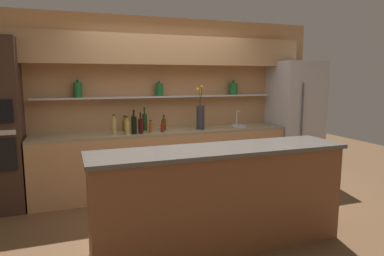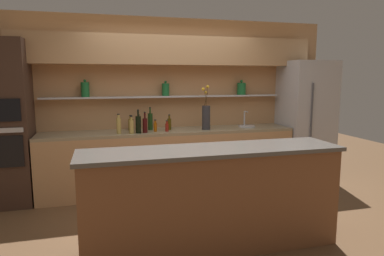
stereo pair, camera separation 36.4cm
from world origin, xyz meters
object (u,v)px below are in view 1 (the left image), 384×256
at_px(bottle_wine_2, 145,122).
at_px(refrigerator, 294,120).
at_px(bottle_oil_6, 126,125).
at_px(bottle_spirit_10, 133,125).
at_px(bottle_oil_7, 124,125).
at_px(bottle_wine_5, 141,126).
at_px(flower_vase, 200,116).
at_px(bottle_sauce_8, 162,127).
at_px(bottle_sauce_1, 151,127).
at_px(bottle_wine_0, 134,125).
at_px(sink_fixture, 239,125).
at_px(bottle_oil_3, 164,124).
at_px(bottle_spirit_9, 127,127).
at_px(bottle_spirit_4, 114,126).

bearing_deg(bottle_wine_2, refrigerator, -3.29).
distance_m(bottle_wine_2, bottle_oil_6, 0.28).
bearing_deg(bottle_spirit_10, bottle_oil_7, 137.73).
bearing_deg(bottle_wine_5, flower_vase, 4.80).
bearing_deg(bottle_sauce_8, bottle_sauce_1, 170.00).
bearing_deg(bottle_wine_0, sink_fixture, 5.74).
relative_size(bottle_wine_5, bottle_oil_7, 1.33).
height_order(bottle_wine_2, bottle_oil_6, bottle_wine_2).
relative_size(bottle_sauce_1, bottle_sauce_8, 1.08).
relative_size(sink_fixture, bottle_sauce_8, 1.60).
distance_m(bottle_sauce_8, bottle_spirit_10, 0.43).
bearing_deg(bottle_wine_5, bottle_sauce_1, 19.17).
bearing_deg(bottle_sauce_8, bottle_oil_3, 66.32).
xyz_separation_m(bottle_wine_0, bottle_wine_2, (0.21, 0.27, 0.00)).
height_order(bottle_oil_6, bottle_sauce_8, bottle_oil_6).
distance_m(flower_vase, bottle_oil_7, 1.14).
height_order(bottle_sauce_1, bottle_spirit_10, bottle_spirit_10).
height_order(refrigerator, bottle_sauce_1, refrigerator).
relative_size(bottle_wine_2, bottle_spirit_9, 1.37).
bearing_deg(bottle_spirit_10, bottle_wine_2, 11.63).
xyz_separation_m(bottle_spirit_4, bottle_oil_6, (0.20, 0.23, -0.03)).
xyz_separation_m(refrigerator, bottle_sauce_8, (-2.34, -0.09, 0.01)).
relative_size(refrigerator, bottle_wine_2, 5.76).
xyz_separation_m(bottle_wine_5, bottle_spirit_9, (-0.19, -0.03, -0.01)).
bearing_deg(bottle_spirit_10, bottle_oil_6, 167.85).
distance_m(bottle_sauce_1, bottle_wine_2, 0.22).
xyz_separation_m(bottle_wine_0, bottle_sauce_8, (0.42, 0.04, -0.06)).
relative_size(bottle_oil_6, bottle_oil_7, 1.03).
xyz_separation_m(bottle_spirit_4, bottle_wine_5, (0.36, -0.02, -0.01)).
distance_m(bottle_oil_6, bottle_sauce_8, 0.53).
xyz_separation_m(refrigerator, bottle_wine_2, (-2.55, 0.15, 0.07)).
relative_size(bottle_oil_3, bottle_spirit_10, 0.97).
xyz_separation_m(bottle_sauce_1, bottle_spirit_4, (-0.52, -0.04, 0.04)).
xyz_separation_m(refrigerator, bottle_oil_6, (-2.83, 0.13, 0.03)).
relative_size(bottle_oil_6, bottle_sauce_8, 1.40).
xyz_separation_m(sink_fixture, bottle_wine_0, (-1.73, -0.17, 0.10)).
bearing_deg(sink_fixture, bottle_spirit_9, -173.92).
relative_size(bottle_sauce_8, bottle_spirit_10, 0.69).
distance_m(bottle_oil_3, bottle_spirit_10, 0.45).
height_order(bottle_wine_0, bottle_sauce_8, bottle_wine_0).
height_order(refrigerator, flower_vase, refrigerator).
height_order(bottle_wine_0, bottle_oil_6, bottle_wine_0).
distance_m(flower_vase, bottle_wine_2, 0.84).
bearing_deg(bottle_sauce_1, flower_vase, 1.79).
bearing_deg(flower_vase, sink_fixture, 6.72).
distance_m(bottle_wine_5, bottle_oil_6, 0.30).
relative_size(bottle_wine_0, bottle_oil_3, 1.44).
xyz_separation_m(bottle_wine_2, bottle_spirit_9, (-0.31, -0.29, -0.03)).
height_order(bottle_wine_0, bottle_wine_2, bottle_wine_2).
bearing_deg(bottle_wine_0, flower_vase, 5.07).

